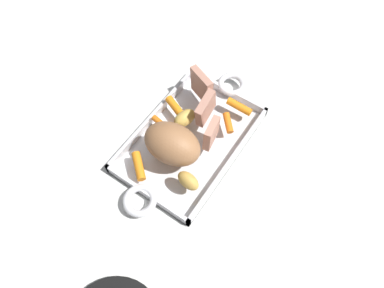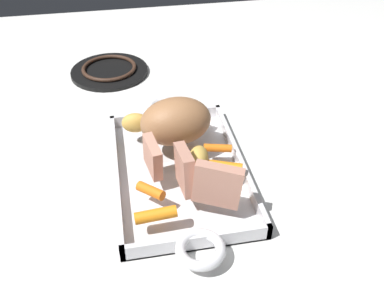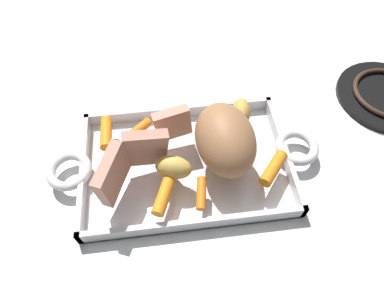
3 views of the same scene
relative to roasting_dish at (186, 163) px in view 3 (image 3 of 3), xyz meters
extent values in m
plane|color=silver|center=(0.00, 0.00, -0.01)|extent=(1.83, 1.83, 0.00)
cube|color=silver|center=(0.00, 0.00, -0.01)|extent=(0.37, 0.25, 0.01)
cube|color=silver|center=(0.00, 0.12, 0.00)|extent=(0.37, 0.01, 0.03)
cube|color=silver|center=(0.00, -0.12, 0.00)|extent=(0.37, 0.01, 0.03)
cube|color=silver|center=(0.18, 0.00, 0.00)|extent=(0.01, 0.25, 0.03)
cube|color=silver|center=(-0.18, 0.00, 0.00)|extent=(0.01, 0.25, 0.03)
torus|color=silver|center=(0.20, 0.00, 0.02)|extent=(0.08, 0.08, 0.02)
torus|color=silver|center=(-0.20, 0.00, 0.02)|extent=(0.08, 0.08, 0.02)
ellipsoid|color=#9F6B44|center=(0.07, -0.01, 0.07)|extent=(0.11, 0.15, 0.09)
cube|color=tan|center=(-0.07, 0.00, 0.06)|extent=(0.08, 0.03, 0.08)
cube|color=tan|center=(-0.12, -0.05, 0.06)|extent=(0.05, 0.09, 0.09)
cube|color=tan|center=(-0.02, 0.05, 0.06)|extent=(0.07, 0.03, 0.07)
cylinder|color=orange|center=(-0.14, 0.06, 0.03)|extent=(0.02, 0.07, 0.02)
cylinder|color=orange|center=(-0.04, -0.08, 0.03)|extent=(0.04, 0.07, 0.02)
cylinder|color=orange|center=(0.14, -0.05, 0.03)|extent=(0.06, 0.07, 0.02)
cylinder|color=orange|center=(-0.08, 0.06, 0.03)|extent=(0.05, 0.05, 0.02)
cylinder|color=orange|center=(0.02, -0.08, 0.03)|extent=(0.02, 0.06, 0.02)
ellipsoid|color=gold|center=(0.11, 0.07, 0.05)|extent=(0.04, 0.06, 0.04)
ellipsoid|color=gold|center=(-0.02, -0.03, 0.04)|extent=(0.07, 0.05, 0.04)
camera|label=1|loc=(0.36, 0.25, 0.76)|focal=31.83mm
camera|label=2|loc=(-0.62, 0.09, 0.55)|focal=40.59mm
camera|label=3|loc=(-0.03, -0.31, 0.51)|focal=30.72mm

